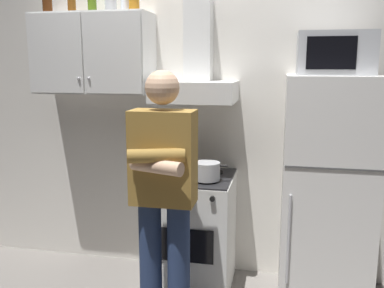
{
  "coord_description": "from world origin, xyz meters",
  "views": [
    {
      "loc": [
        0.57,
        -2.69,
        1.67
      ],
      "look_at": [
        0.0,
        0.0,
        1.15
      ],
      "focal_mm": 39.43,
      "sensor_mm": 36.0,
      "label": 1
    }
  ],
  "objects_px": {
    "person_standing": "(163,195)",
    "range_hood": "(196,74)",
    "upper_cabinet": "(93,54)",
    "microwave": "(335,54)",
    "refrigerator": "(326,192)",
    "cooking_pot": "(207,171)",
    "stove_oven": "(192,231)"
  },
  "relations": [
    {
      "from": "stove_oven",
      "to": "refrigerator",
      "type": "bearing_deg",
      "value": 0.04
    },
    {
      "from": "refrigerator",
      "to": "person_standing",
      "type": "relative_size",
      "value": 0.98
    },
    {
      "from": "refrigerator",
      "to": "cooking_pot",
      "type": "bearing_deg",
      "value": -171.68
    },
    {
      "from": "stove_oven",
      "to": "refrigerator",
      "type": "xyz_separation_m",
      "value": [
        0.95,
        0.0,
        0.37
      ]
    },
    {
      "from": "stove_oven",
      "to": "range_hood",
      "type": "relative_size",
      "value": 1.17
    },
    {
      "from": "person_standing",
      "to": "range_hood",
      "type": "bearing_deg",
      "value": 86.09
    },
    {
      "from": "range_hood",
      "to": "cooking_pot",
      "type": "bearing_deg",
      "value": -62.12
    },
    {
      "from": "refrigerator",
      "to": "person_standing",
      "type": "bearing_deg",
      "value": -148.77
    },
    {
      "from": "person_standing",
      "to": "microwave",
      "type": "bearing_deg",
      "value": 32.0
    },
    {
      "from": "range_hood",
      "to": "refrigerator",
      "type": "relative_size",
      "value": 0.47
    },
    {
      "from": "refrigerator",
      "to": "person_standing",
      "type": "distance_m",
      "value": 1.17
    },
    {
      "from": "range_hood",
      "to": "person_standing",
      "type": "bearing_deg",
      "value": -93.91
    },
    {
      "from": "refrigerator",
      "to": "microwave",
      "type": "height_order",
      "value": "microwave"
    },
    {
      "from": "upper_cabinet",
      "to": "person_standing",
      "type": "bearing_deg",
      "value": -44.26
    },
    {
      "from": "range_hood",
      "to": "person_standing",
      "type": "xyz_separation_m",
      "value": [
        -0.05,
        -0.73,
        -0.7
      ]
    },
    {
      "from": "stove_oven",
      "to": "microwave",
      "type": "xyz_separation_m",
      "value": [
        0.95,
        0.02,
        1.31
      ]
    },
    {
      "from": "person_standing",
      "to": "cooking_pot",
      "type": "xyz_separation_m",
      "value": [
        0.18,
        0.49,
        0.04
      ]
    },
    {
      "from": "range_hood",
      "to": "microwave",
      "type": "xyz_separation_m",
      "value": [
        0.95,
        -0.11,
        0.14
      ]
    },
    {
      "from": "upper_cabinet",
      "to": "stove_oven",
      "type": "relative_size",
      "value": 1.03
    },
    {
      "from": "upper_cabinet",
      "to": "stove_oven",
      "type": "xyz_separation_m",
      "value": [
        0.8,
        -0.13,
        -1.32
      ]
    },
    {
      "from": "range_hood",
      "to": "microwave",
      "type": "height_order",
      "value": "range_hood"
    },
    {
      "from": "stove_oven",
      "to": "range_hood",
      "type": "height_order",
      "value": "range_hood"
    },
    {
      "from": "stove_oven",
      "to": "cooking_pot",
      "type": "relative_size",
      "value": 3.09
    },
    {
      "from": "range_hood",
      "to": "person_standing",
      "type": "distance_m",
      "value": 1.01
    },
    {
      "from": "upper_cabinet",
      "to": "person_standing",
      "type": "xyz_separation_m",
      "value": [
        0.75,
        -0.73,
        -0.85
      ]
    },
    {
      "from": "refrigerator",
      "to": "microwave",
      "type": "bearing_deg",
      "value": 90.9
    },
    {
      "from": "refrigerator",
      "to": "stove_oven",
      "type": "bearing_deg",
      "value": -179.96
    },
    {
      "from": "range_hood",
      "to": "upper_cabinet",
      "type": "bearing_deg",
      "value": -179.91
    },
    {
      "from": "microwave",
      "to": "person_standing",
      "type": "xyz_separation_m",
      "value": [
        -1.0,
        -0.62,
        -0.84
      ]
    },
    {
      "from": "range_hood",
      "to": "refrigerator",
      "type": "xyz_separation_m",
      "value": [
        0.95,
        -0.13,
        -0.8
      ]
    },
    {
      "from": "cooking_pot",
      "to": "person_standing",
      "type": "bearing_deg",
      "value": -110.3
    },
    {
      "from": "upper_cabinet",
      "to": "microwave",
      "type": "relative_size",
      "value": 1.88
    }
  ]
}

